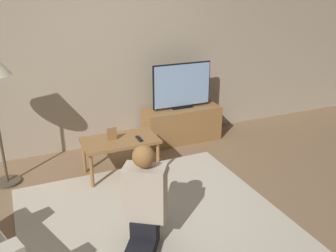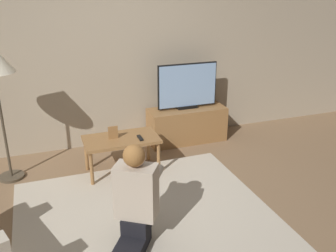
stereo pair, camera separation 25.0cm
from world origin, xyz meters
The scene contains 9 objects.
ground_plane centered at (0.00, 0.00, 0.00)m, with size 10.00×10.00×0.00m, color #896B4C.
wall_back centered at (0.00, 1.93, 1.30)m, with size 10.00×0.06×2.60m.
rug centered at (0.00, 0.00, 0.01)m, with size 2.39×2.20×0.02m.
tv_stand centered at (1.07, 1.62, 0.24)m, with size 1.07×0.40×0.48m.
tv centered at (1.07, 1.62, 0.79)m, with size 0.83×0.08×0.62m.
coffee_table centered at (0.01, 1.01, 0.38)m, with size 0.85×0.47×0.44m.
person_kneeling centered at (-0.18, -0.28, 0.45)m, with size 0.65×0.82×0.91m.
picture_frame centered at (-0.08, 1.02, 0.51)m, with size 0.11×0.01×0.15m.
remote centered at (0.20, 0.92, 0.44)m, with size 0.04×0.15×0.02m.
Camera 2 is at (-0.82, -2.85, 2.11)m, focal length 40.00 mm.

